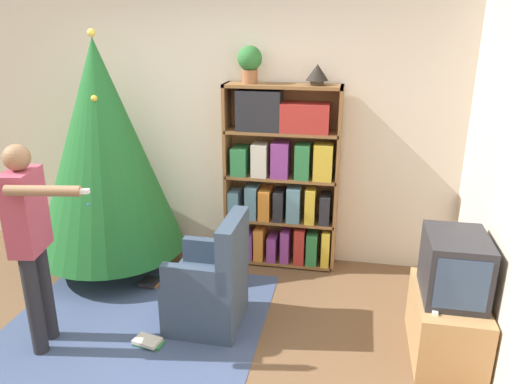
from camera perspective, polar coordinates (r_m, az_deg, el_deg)
The scene contains 14 objects.
ground_plane at distance 3.78m, azimuth -12.28°, elevation -19.03°, with size 14.00×14.00×0.00m, color brown.
wall_back at distance 4.95m, azimuth -4.41°, elevation 7.35°, with size 8.00×0.10×2.60m.
area_rug at distance 4.15m, azimuth -14.25°, elevation -15.27°, with size 2.01×2.19×0.01m.
bookshelf at distance 4.72m, azimuth 2.88°, elevation 1.57°, with size 1.07×0.27×1.76m.
tv_stand at distance 3.95m, azimuth 20.90°, elevation -13.94°, with size 0.47×0.77×0.47m.
television at distance 3.72m, azimuth 21.75°, elevation -7.93°, with size 0.40×0.53×0.45m.
game_remote at distance 3.60m, azimuth 19.70°, elevation -12.53°, with size 0.04×0.12×0.02m.
christmas_tree at distance 4.76m, azimuth -17.05°, elevation 4.73°, with size 1.38×1.38×2.24m.
armchair at distance 3.99m, azimuth -5.22°, elevation -10.83°, with size 0.58×0.57×0.92m.
standing_person at distance 3.80m, azimuth -24.38°, elevation -4.32°, with size 0.68×0.46×1.54m.
potted_plant at distance 4.57m, azimuth -0.71°, elevation 14.67°, with size 0.22×0.22×0.33m.
table_lamp at distance 4.49m, azimuth 7.02°, elevation 13.33°, with size 0.20×0.20×0.18m.
book_pile_near_tree at distance 4.73m, azimuth -12.02°, elevation -10.07°, with size 0.18×0.18×0.06m.
book_pile_by_chair at distance 3.98m, azimuth -12.24°, elevation -16.41°, with size 0.23×0.17×0.05m.
Camera 1 is at (1.31, -2.69, 2.32)m, focal length 35.00 mm.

